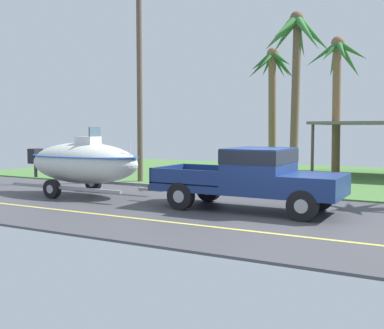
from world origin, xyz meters
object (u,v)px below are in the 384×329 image
pickup_truck_towing (258,176)px  palm_tree_near_left (273,81)px  utility_pole (140,78)px  palm_tree_far_right (339,75)px  palm_tree_far_left (296,53)px  boat_on_trailer (83,163)px

pickup_truck_towing → palm_tree_near_left: 14.62m
pickup_truck_towing → utility_pole: bearing=148.9°
palm_tree_far_right → pickup_truck_towing: bearing=-88.9°
palm_tree_far_left → boat_on_trailer: bearing=-131.7°
palm_tree_near_left → palm_tree_far_right: 4.41m
pickup_truck_towing → palm_tree_far_left: palm_tree_far_left is taller
boat_on_trailer → utility_pole: bearing=97.4°
palm_tree_far_left → utility_pole: size_ratio=0.81×
pickup_truck_towing → boat_on_trailer: boat_on_trailer is taller
boat_on_trailer → palm_tree_near_left: palm_tree_near_left is taller
palm_tree_far_left → palm_tree_far_right: bearing=83.1°
pickup_truck_towing → palm_tree_far_right: 12.28m
palm_tree_far_left → utility_pole: 6.69m
palm_tree_far_right → utility_pole: (-6.91, -7.30, -0.47)m
palm_tree_far_left → utility_pole: bearing=-161.3°
pickup_truck_towing → boat_on_trailer: bearing=180.0°
palm_tree_far_left → palm_tree_far_right: palm_tree_far_left is taller
pickup_truck_towing → palm_tree_far_right: bearing=91.1°
palm_tree_far_right → utility_pole: utility_pole is taller
boat_on_trailer → palm_tree_near_left: 14.14m
pickup_truck_towing → boat_on_trailer: size_ratio=0.98×
utility_pole → pickup_truck_towing: bearing=-31.1°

